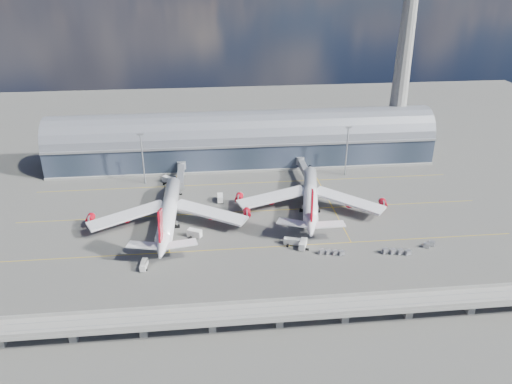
{
  "coord_description": "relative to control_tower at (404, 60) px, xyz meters",
  "views": [
    {
      "loc": [
        -19.36,
        -171.82,
        100.61
      ],
      "look_at": [
        -0.16,
        10.0,
        14.0
      ],
      "focal_mm": 35.0,
      "sensor_mm": 36.0,
      "label": 1
    }
  ],
  "objects": [
    {
      "name": "cargo_train_2",
      "position": [
        -21.38,
        -99.12,
        -50.71
      ],
      "size": [
        5.46,
        3.57,
        1.77
      ],
      "rotation": [
        0.0,
        0.0,
        1.17
      ],
      "color": "gray",
      "rests_on": "ground"
    },
    {
      "name": "service_truck_1",
      "position": [
        -110.56,
        -82.48,
        -50.01
      ],
      "size": [
        6.13,
        4.81,
        3.23
      ],
      "rotation": [
        0.0,
        0.0,
        1.1
      ],
      "color": "silver",
      "rests_on": "ground"
    },
    {
      "name": "ground",
      "position": [
        -85.0,
        -83.0,
        -51.64
      ],
      "size": [
        500.0,
        500.0,
        0.0
      ],
      "primitive_type": "plane",
      "color": "#474744",
      "rests_on": "ground"
    },
    {
      "name": "service_truck_3",
      "position": [
        -69.47,
        -94.85,
        -50.16
      ],
      "size": [
        4.27,
        6.42,
        2.9
      ],
      "rotation": [
        0.0,
        0.0,
        -0.36
      ],
      "color": "silver",
      "rests_on": "ground"
    },
    {
      "name": "terminal",
      "position": [
        -85.0,
        -5.01,
        -40.3
      ],
      "size": [
        200.0,
        30.0,
        28.0
      ],
      "color": "#212A38",
      "rests_on": "ground"
    },
    {
      "name": "service_truck_2",
      "position": [
        -72.76,
        -92.26,
        -50.27
      ],
      "size": [
        7.51,
        4.19,
        2.62
      ],
      "rotation": [
        0.0,
        0.0,
        1.26
      ],
      "color": "silver",
      "rests_on": "ground"
    },
    {
      "name": "jet_bridge_left",
      "position": [
        -117.36,
        -29.88,
        -46.46
      ],
      "size": [
        4.4,
        28.0,
        7.25
      ],
      "color": "gray",
      "rests_on": "ground"
    },
    {
      "name": "service_truck_4",
      "position": [
        -99.24,
        -51.62,
        -50.06
      ],
      "size": [
        2.78,
        5.44,
        3.13
      ],
      "rotation": [
        0.0,
        0.0,
        -0.02
      ],
      "color": "silver",
      "rests_on": "ground"
    },
    {
      "name": "cargo_train_1",
      "position": [
        -35.59,
        -102.81,
        -50.7
      ],
      "size": [
        10.91,
        4.1,
        1.8
      ],
      "rotation": [
        0.0,
        0.0,
        1.8
      ],
      "color": "gray",
      "rests_on": "ground"
    },
    {
      "name": "floodlight_mast_right",
      "position": [
        -35.0,
        -28.0,
        -38.0
      ],
      "size": [
        3.0,
        0.7,
        25.7
      ],
      "color": "gray",
      "rests_on": "ground"
    },
    {
      "name": "service_truck_0",
      "position": [
        -128.35,
        -102.42,
        -50.34
      ],
      "size": [
        2.57,
        6.22,
        2.52
      ],
      "rotation": [
        0.0,
        0.0,
        -0.09
      ],
      "color": "silver",
      "rests_on": "ground"
    },
    {
      "name": "cargo_train_0",
      "position": [
        -59.75,
        -100.53,
        -50.79
      ],
      "size": [
        9.78,
        3.63,
        1.61
      ],
      "rotation": [
        0.0,
        0.0,
        1.79
      ],
      "color": "gray",
      "rests_on": "ground"
    },
    {
      "name": "taxi_lines",
      "position": [
        -85.0,
        -60.89,
        -51.63
      ],
      "size": [
        200.0,
        80.12,
        0.01
      ],
      "color": "gold",
      "rests_on": "ground"
    },
    {
      "name": "guideway",
      "position": [
        -85.0,
        -138.0,
        -46.34
      ],
      "size": [
        220.0,
        8.5,
        7.2
      ],
      "color": "gray",
      "rests_on": "ground"
    },
    {
      "name": "jet_bridge_right",
      "position": [
        -56.56,
        -31.82,
        -46.46
      ],
      "size": [
        4.4,
        32.0,
        7.25
      ],
      "color": "gray",
      "rests_on": "ground"
    },
    {
      "name": "floodlight_mast_left",
      "position": [
        -135.0,
        -28.0,
        -38.0
      ],
      "size": [
        3.0,
        0.7,
        25.7
      ],
      "color": "gray",
      "rests_on": "ground"
    },
    {
      "name": "service_truck_5",
      "position": [
        -123.59,
        -28.76,
        -50.01
      ],
      "size": [
        6.42,
        6.42,
        3.17
      ],
      "rotation": [
        0.0,
        0.0,
        0.79
      ],
      "color": "silver",
      "rests_on": "ground"
    },
    {
      "name": "airliner_right",
      "position": [
        -60.42,
        -63.74,
        -45.92
      ],
      "size": [
        65.99,
        69.06,
        22.03
      ],
      "rotation": [
        0.0,
        0.0,
        -0.2
      ],
      "color": "white",
      "rests_on": "ground"
    },
    {
      "name": "airliner_left",
      "position": [
        -120.93,
        -72.21,
        -45.47
      ],
      "size": [
        67.38,
        70.76,
        21.59
      ],
      "rotation": [
        0.0,
        0.0,
        -0.03
      ],
      "color": "white",
      "rests_on": "ground"
    },
    {
      "name": "control_tower",
      "position": [
        0.0,
        0.0,
        0.0
      ],
      "size": [
        19.0,
        19.0,
        103.0
      ],
      "color": "gray",
      "rests_on": "ground"
    }
  ]
}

